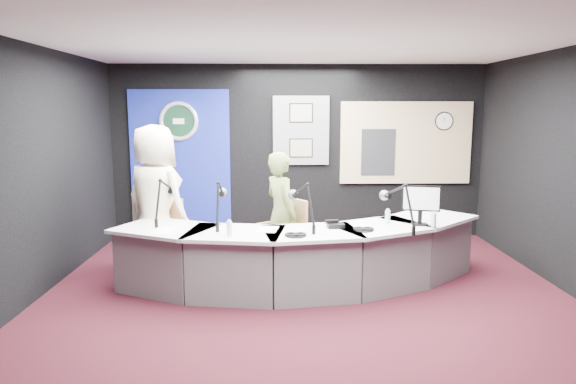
{
  "coord_description": "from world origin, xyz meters",
  "views": [
    {
      "loc": [
        -0.31,
        -5.32,
        2.09
      ],
      "look_at": [
        -0.2,
        0.8,
        1.1
      ],
      "focal_mm": 32.0,
      "sensor_mm": 36.0,
      "label": 1
    }
  ],
  "objects_px": {
    "broadcast_desk": "(301,256)",
    "armchair_left": "(157,233)",
    "armchair_right": "(281,236)",
    "person_woman": "(281,214)",
    "person_man": "(156,200)"
  },
  "relations": [
    {
      "from": "broadcast_desk",
      "to": "armchair_left",
      "type": "relative_size",
      "value": 4.24
    },
    {
      "from": "broadcast_desk",
      "to": "armchair_right",
      "type": "height_order",
      "value": "armchair_right"
    },
    {
      "from": "broadcast_desk",
      "to": "armchair_left",
      "type": "distance_m",
      "value": 1.9
    },
    {
      "from": "armchair_right",
      "to": "person_woman",
      "type": "relative_size",
      "value": 0.64
    },
    {
      "from": "person_man",
      "to": "person_woman",
      "type": "xyz_separation_m",
      "value": [
        1.58,
        -0.07,
        -0.17
      ]
    },
    {
      "from": "broadcast_desk",
      "to": "armchair_left",
      "type": "height_order",
      "value": "armchair_left"
    },
    {
      "from": "broadcast_desk",
      "to": "person_woman",
      "type": "height_order",
      "value": "person_woman"
    },
    {
      "from": "broadcast_desk",
      "to": "person_woman",
      "type": "bearing_deg",
      "value": 116.99
    },
    {
      "from": "broadcast_desk",
      "to": "person_woman",
      "type": "relative_size",
      "value": 2.86
    },
    {
      "from": "person_man",
      "to": "armchair_right",
      "type": "bearing_deg",
      "value": -151.15
    },
    {
      "from": "person_man",
      "to": "armchair_left",
      "type": "bearing_deg",
      "value": -0.0
    },
    {
      "from": "armchair_left",
      "to": "armchair_right",
      "type": "xyz_separation_m",
      "value": [
        1.58,
        -0.07,
        -0.02
      ]
    },
    {
      "from": "broadcast_desk",
      "to": "person_man",
      "type": "distance_m",
      "value": 1.98
    },
    {
      "from": "person_man",
      "to": "broadcast_desk",
      "type": "bearing_deg",
      "value": -164.78
    },
    {
      "from": "armchair_left",
      "to": "armchair_right",
      "type": "bearing_deg",
      "value": 28.79
    }
  ]
}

